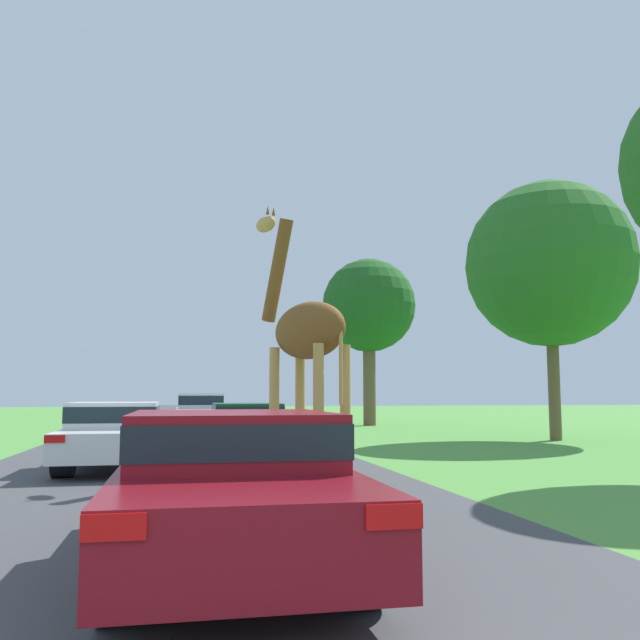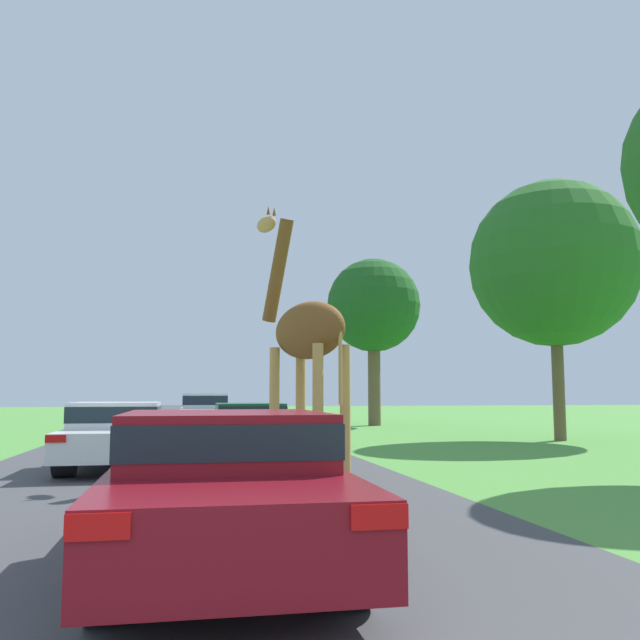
% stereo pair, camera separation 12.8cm
% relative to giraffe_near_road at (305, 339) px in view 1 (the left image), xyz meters
% --- Properties ---
extents(road, '(7.87, 120.00, 0.00)m').
position_rel_giraffe_near_road_xyz_m(road, '(-2.03, 19.86, -2.40)').
color(road, '#424244').
rests_on(road, ground).
extents(giraffe_near_road, '(1.53, 2.49, 4.98)m').
position_rel_giraffe_near_road_xyz_m(giraffe_near_road, '(0.00, 0.00, 0.00)').
color(giraffe_near_road, tan).
rests_on(giraffe_near_road, ground).
extents(car_lead_maroon, '(1.87, 4.48, 1.30)m').
position_rel_giraffe_near_road_xyz_m(car_lead_maroon, '(-1.64, -5.37, -1.70)').
color(car_lead_maroon, maroon).
rests_on(car_lead_maroon, ground).
extents(car_queue_right, '(1.93, 4.65, 1.21)m').
position_rel_giraffe_near_road_xyz_m(car_queue_right, '(-0.34, 6.90, -1.73)').
color(car_queue_right, '#144C28').
rests_on(car_queue_right, ground).
extents(car_queue_left, '(1.74, 4.27, 1.47)m').
position_rel_giraffe_near_road_xyz_m(car_queue_left, '(-1.37, 13.87, -1.62)').
color(car_queue_left, silver).
rests_on(car_queue_left, ground).
extents(car_far_ahead, '(1.81, 4.27, 1.29)m').
position_rel_giraffe_near_road_xyz_m(car_far_ahead, '(-3.34, 2.59, -1.70)').
color(car_far_ahead, silver).
rests_on(car_far_ahead, ground).
extents(tree_centre_back, '(4.41, 4.41, 7.84)m').
position_rel_giraffe_near_road_xyz_m(tree_centre_back, '(6.56, 19.25, 3.17)').
color(tree_centre_back, brown).
rests_on(tree_centre_back, ground).
extents(tree_right_cluster, '(5.39, 5.39, 8.35)m').
position_rel_giraffe_near_road_xyz_m(tree_right_cluster, '(9.55, 8.26, 3.24)').
color(tree_right_cluster, brown).
rests_on(tree_right_cluster, ground).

